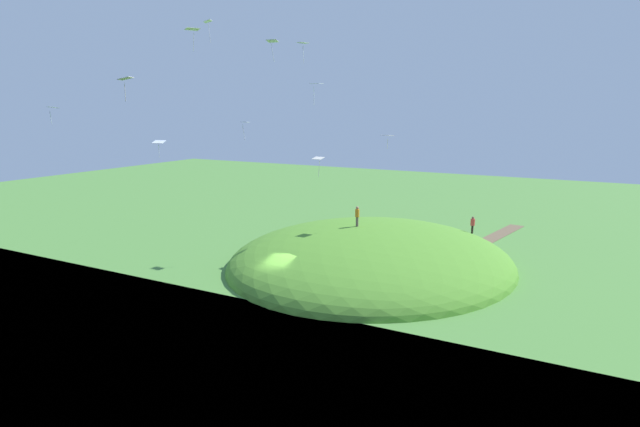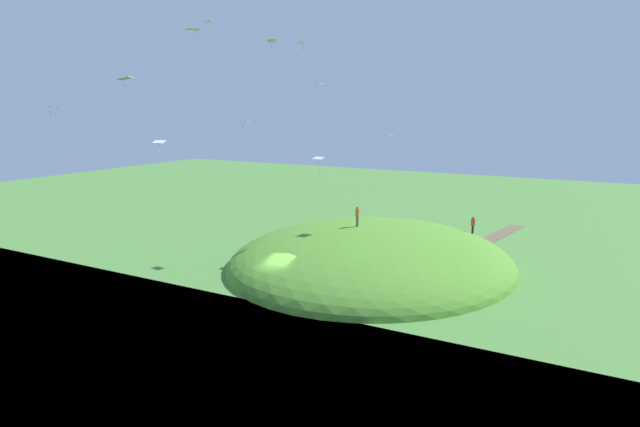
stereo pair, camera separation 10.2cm
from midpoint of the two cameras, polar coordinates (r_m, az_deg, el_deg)
ground_plane at (r=41.29m, az=-4.57°, el=-8.10°), size 160.00×160.00×0.00m
grass_hill at (r=47.46m, az=5.66°, el=-5.51°), size 27.39×25.21×6.69m
dirt_path at (r=60.91m, az=19.07°, el=-2.27°), size 12.84×4.03×0.04m
person_with_child at (r=46.90m, az=4.20°, el=-0.02°), size 0.41×0.41×1.84m
person_near_shore at (r=52.58m, az=16.52°, el=-1.00°), size 0.50×0.50×1.71m
kite_0 at (r=47.14m, az=-13.75°, el=19.01°), size 1.40×1.27×1.81m
kite_1 at (r=42.48m, az=-8.20°, el=9.73°), size 0.58×0.63×1.46m
kite_2 at (r=48.92m, az=-0.32°, el=13.99°), size 0.85×1.14×1.98m
kite_3 at (r=34.25m, az=-20.53°, el=13.65°), size 1.27×1.15×1.45m
kite_4 at (r=47.09m, az=7.51°, el=8.47°), size 1.19×1.37×1.20m
kite_5 at (r=46.40m, az=-27.19°, el=10.29°), size 1.22×1.37×1.42m
kite_6 at (r=44.12m, az=-5.17°, el=18.26°), size 0.77×1.00×1.77m
kite_7 at (r=43.30m, az=-17.21°, el=7.46°), size 0.87×1.08×1.37m
kite_8 at (r=40.62m, az=-1.80°, el=18.13°), size 1.01×0.86×1.54m
kite_9 at (r=54.09m, az=-12.11°, el=19.85°), size 1.23×1.08×2.11m
kite_10 at (r=46.77m, az=-0.11°, el=6.01°), size 0.83×1.10×1.79m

